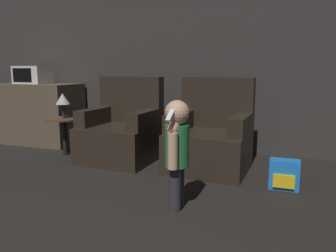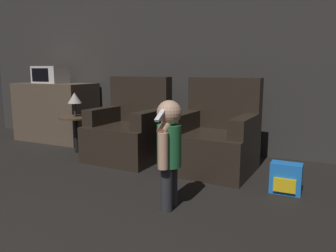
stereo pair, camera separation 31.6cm
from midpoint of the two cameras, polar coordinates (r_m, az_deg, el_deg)
name	(u,v)px [view 2 (the right image)]	position (r m, az deg, el deg)	size (l,w,h in m)	color
wall_back	(217,55)	(4.48, 10.62, 12.08)	(8.40, 0.05, 2.60)	#33302D
armchair_left	(130,131)	(4.10, -4.53, -0.97)	(0.87, 0.84, 1.02)	black
armchair_right	(215,140)	(3.67, 10.67, -2.37)	(0.88, 0.85, 1.02)	black
person_toddler	(169,146)	(2.57, 3.65, -3.52)	(0.19, 0.34, 0.88)	#28282D
toy_backpack	(286,179)	(3.23, 22.54, -8.49)	(0.27, 0.17, 0.28)	blue
kitchen_counter	(57,112)	(5.41, -17.28, 2.37)	(1.22, 0.65, 0.90)	brown
microwave	(50,75)	(5.43, -18.25, 8.48)	(0.48, 0.35, 0.26)	silver
side_table	(76,123)	(4.49, -13.86, 0.51)	(0.44, 0.44, 0.49)	black
lamp	(75,99)	(4.45, -14.03, 4.66)	(0.18, 0.18, 0.32)	#262626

